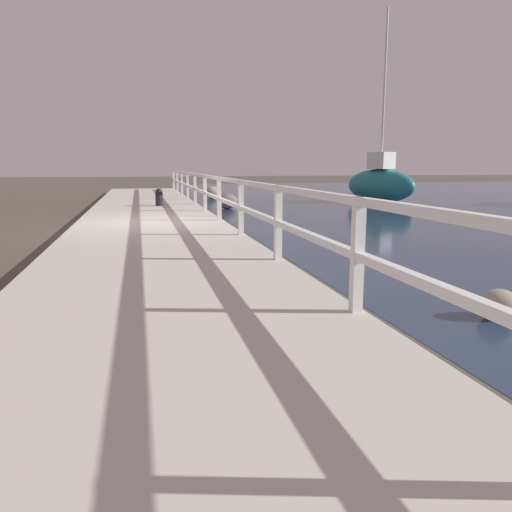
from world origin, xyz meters
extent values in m
plane|color=#4C473D|center=(0.00, 0.00, 0.00)|extent=(120.00, 120.00, 0.00)
cube|color=beige|center=(0.00, 0.00, 0.11)|extent=(3.55, 36.00, 0.23)
cube|color=white|center=(1.67, -8.10, 0.76)|extent=(0.10, 0.10, 1.07)
cube|color=white|center=(1.67, -5.40, 0.76)|extent=(0.10, 0.10, 1.07)
cube|color=white|center=(1.67, -2.70, 0.76)|extent=(0.10, 0.10, 1.07)
cube|color=white|center=(1.67, 0.00, 0.76)|extent=(0.10, 0.10, 1.07)
cube|color=white|center=(1.67, 2.70, 0.76)|extent=(0.10, 0.10, 1.07)
cube|color=white|center=(1.67, 5.40, 0.76)|extent=(0.10, 0.10, 1.07)
cube|color=white|center=(1.67, 8.10, 0.76)|extent=(0.10, 0.10, 1.07)
cube|color=white|center=(1.67, 10.80, 0.76)|extent=(0.10, 0.10, 1.07)
cube|color=white|center=(1.67, 13.50, 0.76)|extent=(0.10, 0.10, 1.07)
cube|color=white|center=(1.67, 16.20, 0.76)|extent=(0.10, 0.10, 1.07)
cube|color=white|center=(1.67, 0.00, 1.26)|extent=(0.09, 32.50, 0.08)
cube|color=white|center=(1.67, 0.00, 0.76)|extent=(0.09, 32.50, 0.08)
ellipsoid|color=gray|center=(3.22, 12.00, 0.28)|extent=(0.75, 0.68, 0.57)
ellipsoid|color=gray|center=(3.37, -7.94, 0.15)|extent=(0.41, 0.37, 0.31)
ellipsoid|color=#666056|center=(2.88, 5.79, 0.28)|extent=(0.75, 0.68, 0.56)
cylinder|color=black|center=(0.40, 4.89, 0.44)|extent=(0.25, 0.25, 0.43)
sphere|color=black|center=(0.40, 4.89, 0.70)|extent=(0.23, 0.23, 0.23)
ellipsoid|color=#1E707A|center=(9.75, 7.33, 0.72)|extent=(2.42, 3.61, 1.41)
cube|color=silver|center=(9.75, 7.33, 1.77)|extent=(1.09, 1.14, 0.69)
cylinder|color=silver|center=(9.75, 7.33, 4.63)|extent=(0.09, 0.09, 6.42)
camera|label=1|loc=(-0.26, -12.27, 1.58)|focal=35.00mm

